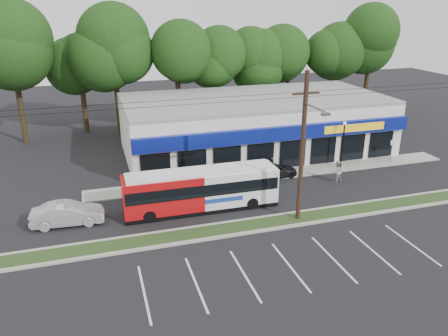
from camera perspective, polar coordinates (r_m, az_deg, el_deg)
name	(u,v)px	position (r m, az deg, el deg)	size (l,w,h in m)	color
ground	(262,233)	(28.30, 4.96, -8.43)	(120.00, 120.00, 0.00)	black
grass_strip	(256,225)	(29.08, 4.23, -7.42)	(40.00, 1.60, 0.12)	#1B3315
curb_south	(261,231)	(28.38, 4.85, -8.17)	(40.00, 0.25, 0.14)	#9E9E93
curb_north	(252,219)	(29.78, 3.64, -6.66)	(40.00, 0.25, 0.14)	#9E9E93
sidewalk	(277,174)	(37.56, 6.97, -0.79)	(32.00, 2.20, 0.10)	#9E9E93
strip_mall	(255,124)	(42.99, 4.03, 5.77)	(25.00, 12.55, 5.30)	silver
utility_pole	(301,144)	(28.03, 9.99, 3.11)	(50.00, 2.77, 10.00)	black
lamp_post	(343,139)	(39.29, 15.31, 3.64)	(0.30, 0.30, 4.25)	black
sign_post	(392,147)	(42.26, 21.10, 2.57)	(0.45, 0.10, 2.23)	#59595E
tree_line	(212,53)	(50.91, -1.62, 14.78)	(46.76, 6.76, 11.83)	black
metrobus	(201,189)	(30.65, -3.00, -2.74)	(10.93, 2.45, 2.93)	#B60E10
car_dark	(275,171)	(36.55, 6.63, -0.36)	(1.57, 3.89, 1.33)	black
car_silver	(68,214)	(30.65, -19.76, -5.66)	(1.62, 4.63, 1.53)	#AEB0B6
pedestrian_a	(274,181)	(34.11, 6.49, -1.70)	(0.58, 0.38, 1.60)	silver
pedestrian_b	(337,171)	(36.71, 14.54, -0.43)	(0.87, 0.68, 1.80)	beige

